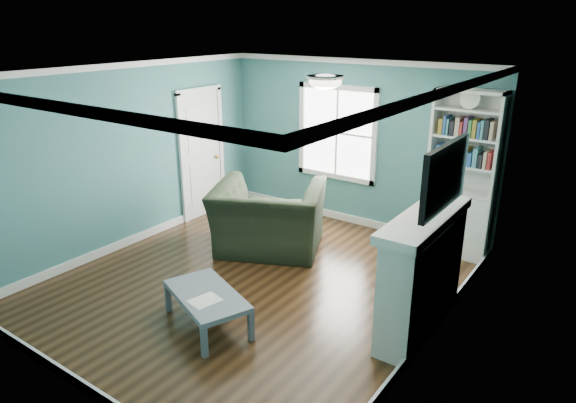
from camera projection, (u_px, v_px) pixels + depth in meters
The scene contains 13 objects.
floor at pixel (256, 281), 6.51m from camera, with size 5.00×5.00×0.00m, color black.
room_walls at pixel (253, 161), 5.98m from camera, with size 5.00×5.00×5.00m.
trim at pixel (254, 189), 6.10m from camera, with size 4.50×5.00×2.60m.
window at pixel (337, 133), 8.10m from camera, with size 1.40×0.06×1.50m.
bookshelf at pixel (460, 191), 7.01m from camera, with size 0.90×0.35×2.31m.
fireplace at pixel (423, 275), 5.33m from camera, with size 0.44×1.58×1.30m.
tv at pixel (445, 177), 4.90m from camera, with size 0.06×1.10×0.65m, color black.
door at pixel (202, 153), 8.44m from camera, with size 0.12×0.98×2.17m.
ceiling_fixture at pixel (325, 81), 5.25m from camera, with size 0.38×0.38×0.15m.
light_switch at pixel (276, 139), 8.84m from camera, with size 0.08×0.01×0.12m, color white.
recliner at pixel (268, 207), 7.20m from camera, with size 1.49×0.97×1.30m, color black.
coffee_table at pixel (207, 297), 5.48m from camera, with size 1.20×0.94×0.39m.
paper_sheet at pixel (205, 300), 5.32m from camera, with size 0.24×0.30×0.00m, color white.
Camera 1 is at (3.68, -4.50, 3.14)m, focal length 32.00 mm.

